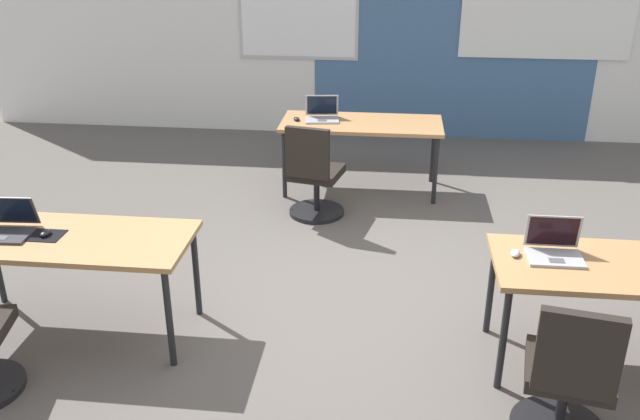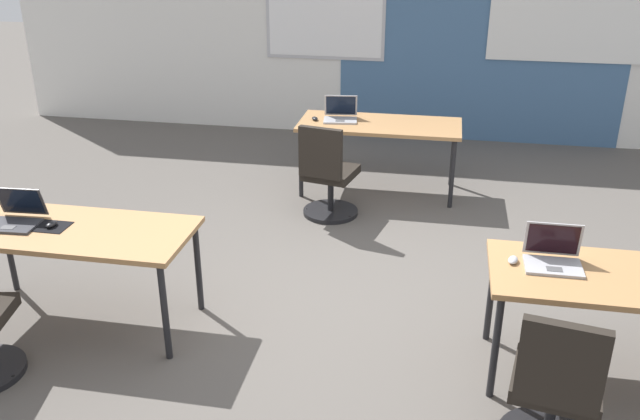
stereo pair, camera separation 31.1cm
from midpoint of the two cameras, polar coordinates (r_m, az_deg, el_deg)
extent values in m
plane|color=#56514C|center=(5.06, 0.19, -7.60)|extent=(24.00, 24.00, 0.00)
cube|color=silver|center=(8.59, 3.34, 15.55)|extent=(10.00, 0.20, 2.80)
cube|color=#42668E|center=(8.49, 10.34, 15.12)|extent=(3.40, 0.01, 2.80)
cube|color=#B7B7BC|center=(8.57, -2.93, 15.99)|extent=(1.48, 0.02, 1.04)
cube|color=white|center=(8.57, -2.93, 15.99)|extent=(1.40, 0.02, 0.96)
cube|color=#A37547|center=(4.72, -22.29, -2.31)|extent=(1.60, 0.70, 0.04)
cylinder|color=black|center=(4.35, -14.64, -8.90)|extent=(0.04, 0.04, 0.68)
cylinder|color=black|center=(4.84, -12.23, -5.12)|extent=(0.04, 0.04, 0.68)
cube|color=#A37547|center=(4.36, 22.85, -4.57)|extent=(1.60, 0.70, 0.04)
cylinder|color=black|center=(4.13, 13.09, -10.65)|extent=(0.04, 0.04, 0.68)
cylinder|color=black|center=(4.64, 12.36, -6.47)|extent=(0.04, 0.04, 0.68)
cube|color=#A37547|center=(6.79, 2.21, 7.27)|extent=(1.60, 0.70, 0.04)
cylinder|color=black|center=(6.71, -4.35, 3.78)|extent=(0.04, 0.04, 0.68)
cylinder|color=black|center=(6.61, 8.38, 3.26)|extent=(0.04, 0.04, 0.68)
cylinder|color=black|center=(7.27, -3.50, 5.40)|extent=(0.04, 0.04, 0.68)
cylinder|color=black|center=(7.18, 8.27, 4.94)|extent=(0.04, 0.04, 0.68)
cube|color=#9E9EA3|center=(4.27, 17.23, -3.93)|extent=(0.33, 0.23, 0.02)
cube|color=#4C4C4F|center=(4.22, 17.37, -4.13)|extent=(0.09, 0.06, 0.00)
cube|color=#9E9EA3|center=(4.33, 17.13, -1.74)|extent=(0.33, 0.04, 0.22)
cube|color=black|center=(4.33, 17.14, -1.77)|extent=(0.30, 0.03, 0.19)
ellipsoid|color=#B2B2B7|center=(4.25, 14.17, -3.57)|extent=(0.08, 0.11, 0.03)
cylinder|color=black|center=(3.98, 17.62, -15.19)|extent=(0.06, 0.06, 0.34)
cube|color=black|center=(3.85, 18.01, -12.75)|extent=(0.51, 0.51, 0.08)
cube|color=black|center=(3.49, 18.55, -11.56)|extent=(0.40, 0.13, 0.46)
sphere|color=black|center=(4.28, 17.33, -15.22)|extent=(0.04, 0.04, 0.04)
cube|color=#9E9EA3|center=(6.81, -1.14, 7.58)|extent=(0.36, 0.27, 0.02)
cube|color=#4C4C4F|center=(6.76, -1.14, 7.54)|extent=(0.10, 0.07, 0.00)
cube|color=#9E9EA3|center=(6.92, -1.14, 8.83)|extent=(0.33, 0.10, 0.22)
cube|color=black|center=(6.91, -1.14, 8.83)|extent=(0.30, 0.08, 0.19)
ellipsoid|color=black|center=(6.84, -3.31, 7.67)|extent=(0.09, 0.11, 0.03)
cylinder|color=black|center=(6.44, -1.66, -0.15)|extent=(0.52, 0.52, 0.04)
cylinder|color=black|center=(6.36, -1.68, 1.41)|extent=(0.06, 0.06, 0.34)
cube|color=black|center=(6.29, -1.71, 3.18)|extent=(0.52, 0.52, 0.08)
cube|color=black|center=(5.98, -2.56, 4.79)|extent=(0.40, 0.14, 0.46)
sphere|color=black|center=(6.64, -0.97, 0.65)|extent=(0.04, 0.04, 0.04)
sphere|color=black|center=(6.31, 0.01, -0.65)|extent=(0.04, 0.04, 0.04)
sphere|color=black|center=(6.45, -3.74, -0.13)|extent=(0.04, 0.04, 0.04)
cube|color=#333338|center=(4.87, -26.77, -1.97)|extent=(0.34, 0.25, 0.02)
cube|color=#4C4C4F|center=(4.83, -27.08, -2.13)|extent=(0.09, 0.07, 0.00)
cube|color=#333338|center=(4.95, -26.23, -0.04)|extent=(0.33, 0.09, 0.21)
cube|color=black|center=(4.94, -26.26, -0.05)|extent=(0.30, 0.08, 0.19)
cube|color=black|center=(4.78, -23.86, -2.01)|extent=(0.22, 0.19, 0.00)
ellipsoid|color=black|center=(4.77, -23.89, -1.81)|extent=(0.06, 0.10, 0.03)
sphere|color=black|center=(4.60, -26.21, -13.72)|extent=(0.04, 0.04, 0.04)
camera|label=1|loc=(0.16, -91.97, -0.87)|focal=37.95mm
camera|label=2|loc=(0.16, 88.03, 0.87)|focal=37.95mm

